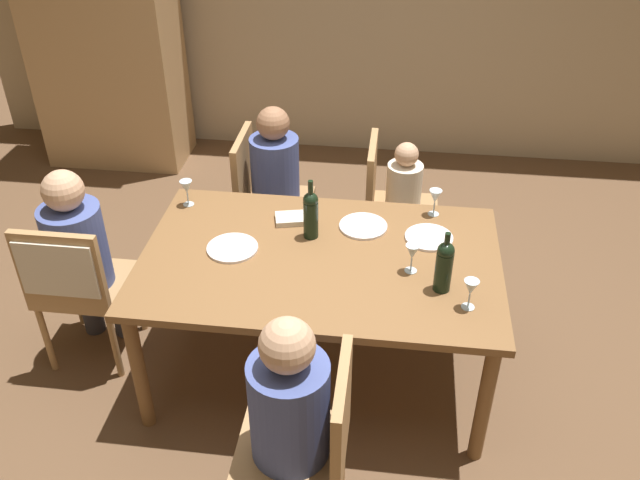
% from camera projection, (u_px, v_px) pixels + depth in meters
% --- Properties ---
extents(ground_plane, '(10.00, 10.00, 0.00)m').
position_uv_depth(ground_plane, '(320.00, 367.00, 3.76)').
color(ground_plane, brown).
extents(armoire_cabinet, '(1.18, 0.62, 2.18)m').
position_uv_depth(armoire_cabinet, '(102.00, 28.00, 5.22)').
color(armoire_cabinet, tan).
rests_on(armoire_cabinet, ground_plane).
extents(dining_table, '(1.76, 1.12, 0.76)m').
position_uv_depth(dining_table, '(320.00, 269.00, 3.37)').
color(dining_table, brown).
rests_on(dining_table, ground_plane).
extents(chair_left_end, '(0.44, 0.46, 0.92)m').
position_uv_depth(chair_left_end, '(71.00, 279.00, 3.45)').
color(chair_left_end, '#A87F51').
rests_on(chair_left_end, ground_plane).
extents(chair_near, '(0.44, 0.44, 0.92)m').
position_uv_depth(chair_near, '(312.00, 442.00, 2.68)').
color(chair_near, '#A87F51').
rests_on(chair_near, ground_plane).
extents(chair_far_left, '(0.44, 0.44, 0.92)m').
position_uv_depth(chair_far_left, '(262.00, 193.00, 4.27)').
color(chair_far_left, '#A87F51').
rests_on(chair_far_left, ground_plane).
extents(chair_far_right, '(0.44, 0.44, 0.92)m').
position_uv_depth(chair_far_right, '(389.00, 201.00, 4.19)').
color(chair_far_right, '#A87F51').
rests_on(chair_far_right, ground_plane).
extents(person_woman_host, '(0.31, 0.36, 1.14)m').
position_uv_depth(person_woman_host, '(81.00, 251.00, 3.53)').
color(person_woman_host, '#33333D').
rests_on(person_woman_host, ground_plane).
extents(person_man_bearded, '(0.36, 0.31, 1.15)m').
position_uv_depth(person_man_bearded, '(283.00, 417.00, 2.62)').
color(person_man_bearded, '#33333D').
rests_on(person_man_bearded, ground_plane).
extents(person_man_guest, '(0.34, 0.30, 1.12)m').
position_uv_depth(person_man_guest, '(279.00, 178.00, 4.19)').
color(person_man_guest, '#33333D').
rests_on(person_man_guest, ground_plane).
extents(person_child_small, '(0.25, 0.22, 0.94)m').
position_uv_depth(person_child_small, '(407.00, 199.00, 4.16)').
color(person_child_small, '#33333D').
rests_on(person_child_small, ground_plane).
extents(wine_bottle_tall_green, '(0.08, 0.08, 0.32)m').
position_uv_depth(wine_bottle_tall_green, '(311.00, 213.00, 3.40)').
color(wine_bottle_tall_green, black).
rests_on(wine_bottle_tall_green, dining_table).
extents(wine_bottle_dark_red, '(0.08, 0.08, 0.31)m').
position_uv_depth(wine_bottle_dark_red, '(444.00, 265.00, 3.04)').
color(wine_bottle_dark_red, black).
rests_on(wine_bottle_dark_red, dining_table).
extents(wine_glass_near_left, '(0.07, 0.07, 0.15)m').
position_uv_depth(wine_glass_near_left, '(412.00, 253.00, 3.17)').
color(wine_glass_near_left, silver).
rests_on(wine_glass_near_left, dining_table).
extents(wine_glass_centre, '(0.07, 0.07, 0.15)m').
position_uv_depth(wine_glass_centre, '(187.00, 188.00, 3.67)').
color(wine_glass_centre, silver).
rests_on(wine_glass_centre, dining_table).
extents(wine_glass_near_right, '(0.07, 0.07, 0.15)m').
position_uv_depth(wine_glass_near_right, '(471.00, 289.00, 2.95)').
color(wine_glass_near_right, silver).
rests_on(wine_glass_near_right, dining_table).
extents(wine_glass_far, '(0.07, 0.07, 0.15)m').
position_uv_depth(wine_glass_far, '(435.00, 197.00, 3.59)').
color(wine_glass_far, silver).
rests_on(wine_glass_far, dining_table).
extents(dinner_plate_host, '(0.25, 0.25, 0.01)m').
position_uv_depth(dinner_plate_host, '(429.00, 237.00, 3.45)').
color(dinner_plate_host, white).
rests_on(dinner_plate_host, dining_table).
extents(dinner_plate_guest_left, '(0.26, 0.26, 0.01)m').
position_uv_depth(dinner_plate_guest_left, '(232.00, 248.00, 3.37)').
color(dinner_plate_guest_left, white).
rests_on(dinner_plate_guest_left, dining_table).
extents(dinner_plate_guest_right, '(0.25, 0.25, 0.01)m').
position_uv_depth(dinner_plate_guest_right, '(363.00, 226.00, 3.54)').
color(dinner_plate_guest_right, white).
rests_on(dinner_plate_guest_right, dining_table).
extents(folded_napkin, '(0.18, 0.15, 0.03)m').
position_uv_depth(folded_napkin, '(291.00, 219.00, 3.58)').
color(folded_napkin, beige).
rests_on(folded_napkin, dining_table).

